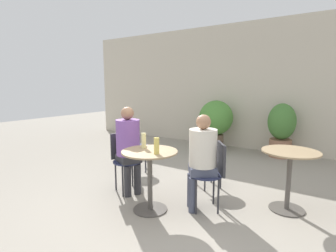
{
  "coord_description": "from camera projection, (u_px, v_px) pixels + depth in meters",
  "views": [
    {
      "loc": [
        1.76,
        -2.39,
        1.53
      ],
      "look_at": [
        -0.11,
        0.44,
        1.0
      ],
      "focal_mm": 28.0,
      "sensor_mm": 36.0,
      "label": 1
    }
  ],
  "objects": [
    {
      "name": "seated_person_1",
      "position": [
        128.0,
        143.0,
        3.67
      ],
      "size": [
        0.4,
        0.39,
        1.24
      ],
      "rotation": [
        0.0,
        0.0,
        1.14
      ],
      "color": "#2D2D33",
      "rests_on": "ground_plane"
    },
    {
      "name": "potted_plant_0",
      "position": [
        216.0,
        120.0,
        6.29
      ],
      "size": [
        0.81,
        0.81,
        1.17
      ],
      "color": "brown",
      "rests_on": "ground_plane"
    },
    {
      "name": "seated_person_0",
      "position": [
        202.0,
        154.0,
        3.17
      ],
      "size": [
        0.43,
        0.42,
        1.19
      ],
      "rotation": [
        0.0,
        0.0,
        -0.95
      ],
      "color": "#42475B",
      "rests_on": "ground_plane"
    },
    {
      "name": "bistro_chair_0",
      "position": [
        213.0,
        169.0,
        3.2
      ],
      "size": [
        0.47,
        0.46,
        0.84
      ],
      "rotation": [
        0.0,
        0.0,
        -0.95
      ],
      "color": "#232847",
      "rests_on": "ground_plane"
    },
    {
      "name": "cafe_table_near",
      "position": [
        150.0,
        168.0,
        3.17
      ],
      "size": [
        0.68,
        0.68,
        0.75
      ],
      "color": "#514C47",
      "rests_on": "ground_plane"
    },
    {
      "name": "bistro_chair_3",
      "position": [
        204.0,
        154.0,
        3.89
      ],
      "size": [
        0.46,
        0.47,
        0.84
      ],
      "rotation": [
        0.0,
        0.0,
        2.53
      ],
      "color": "#232847",
      "rests_on": "ground_plane"
    },
    {
      "name": "cafe_table_far",
      "position": [
        289.0,
        168.0,
        3.18
      ],
      "size": [
        0.67,
        0.67,
        0.75
      ],
      "color": "#514C47",
      "rests_on": "ground_plane"
    },
    {
      "name": "beer_glass_0",
      "position": [
        144.0,
        140.0,
        3.27
      ],
      "size": [
        0.06,
        0.06,
        0.19
      ],
      "color": "beige",
      "rests_on": "cafe_table_near"
    },
    {
      "name": "bistro_chair_1",
      "position": [
        125.0,
        156.0,
        3.82
      ],
      "size": [
        0.46,
        0.45,
        0.84
      ],
      "rotation": [
        0.0,
        0.0,
        1.14
      ],
      "color": "#232847",
      "rests_on": "ground_plane"
    },
    {
      "name": "storefront_wall",
      "position": [
        254.0,
        87.0,
        6.17
      ],
      "size": [
        10.0,
        0.06,
        3.0
      ],
      "color": "beige",
      "rests_on": "ground_plane"
    },
    {
      "name": "ground_plane",
      "position": [
        156.0,
        213.0,
        3.17
      ],
      "size": [
        20.0,
        20.0,
        0.0
      ],
      "primitive_type": "plane",
      "color": "gray"
    },
    {
      "name": "beer_glass_1",
      "position": [
        157.0,
        146.0,
        2.98
      ],
      "size": [
        0.06,
        0.06,
        0.19
      ],
      "color": "#DBC65B",
      "rests_on": "cafe_table_near"
    },
    {
      "name": "bistro_chair_2",
      "position": [
        133.0,
        143.0,
        4.67
      ],
      "size": [
        0.47,
        0.47,
        0.84
      ],
      "rotation": [
        0.0,
        0.0,
        2.26
      ],
      "color": "#232847",
      "rests_on": "ground_plane"
    },
    {
      "name": "potted_plant_1",
      "position": [
        281.0,
        128.0,
        5.58
      ],
      "size": [
        0.57,
        0.57,
        1.16
      ],
      "color": "#93664C",
      "rests_on": "ground_plane"
    }
  ]
}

